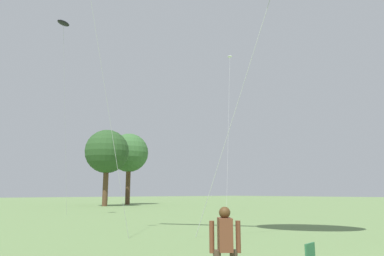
# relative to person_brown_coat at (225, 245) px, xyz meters

# --- Properties ---
(person_brown_coat) EXTENTS (0.50, 0.49, 1.68)m
(person_brown_coat) POSITION_rel_person_brown_coat_xyz_m (0.00, 0.00, 0.00)
(person_brown_coat) COLOR #473828
(person_brown_coat) RESTS_ON ground
(small_kite_triangle_green) EXTENTS (4.15, 3.31, 16.03)m
(small_kite_triangle_green) POSITION_rel_person_brown_coat_xyz_m (19.87, 18.99, 13.44)
(small_kite_triangle_green) COLOR white
(small_kite_triangle_green) RESTS_ON ground
(small_kite_tiny_distant) EXTENTS (3.27, 4.07, 15.99)m
(small_kite_tiny_distant) POSITION_rel_person_brown_coat_xyz_m (4.14, 22.82, 14.72)
(small_kite_tiny_distant) COLOR black
(small_kite_tiny_distant) RESTS_ON ground
(tree_oak_left) EXTENTS (6.43, 6.43, 11.75)m
(tree_oak_left) POSITION_rel_person_brown_coat_xyz_m (24.39, 47.13, 7.48)
(tree_oak_left) COLOR #513823
(tree_oak_left) RESTS_ON ground
(tree_broad_distant) EXTENTS (6.41, 6.41, 11.17)m
(tree_broad_distant) POSITION_rel_person_brown_coat_xyz_m (18.43, 43.11, 6.92)
(tree_broad_distant) COLOR #513823
(tree_broad_distant) RESTS_ON ground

